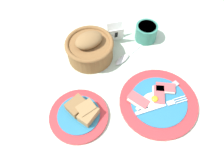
% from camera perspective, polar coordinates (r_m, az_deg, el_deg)
% --- Properties ---
extents(ground_plane, '(3.00, 3.00, 0.00)m').
position_cam_1_polar(ground_plane, '(0.75, 7.91, -5.49)').
color(ground_plane, '#B7CCB7').
extents(breakfast_plate, '(0.27, 0.27, 0.03)m').
position_cam_1_polar(breakfast_plate, '(0.76, 11.91, -4.51)').
color(breakfast_plate, red).
rests_on(breakfast_plate, ground_plane).
extents(bread_plate, '(0.19, 0.19, 0.05)m').
position_cam_1_polar(bread_plate, '(0.72, -8.24, -7.70)').
color(bread_plate, red).
rests_on(bread_plate, ground_plane).
extents(sugar_cup, '(0.09, 0.09, 0.07)m').
position_cam_1_polar(sugar_cup, '(0.91, 8.92, 13.31)').
color(sugar_cup, '#337F6B').
rests_on(sugar_cup, ground_plane).
extents(bread_basket, '(0.18, 0.18, 0.11)m').
position_cam_1_polar(bread_basket, '(0.83, -5.82, 9.36)').
color(bread_basket, brown).
rests_on(bread_basket, ground_plane).
extents(number_card, '(0.06, 0.05, 0.07)m').
position_cam_1_polar(number_card, '(0.89, 0.90, 13.16)').
color(number_card, white).
rests_on(number_card, ground_plane).
extents(teaspoon_by_saucer, '(0.18, 0.11, 0.01)m').
position_cam_1_polar(teaspoon_by_saucer, '(0.86, 3.91, 7.42)').
color(teaspoon_by_saucer, silver).
rests_on(teaspoon_by_saucer, ground_plane).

